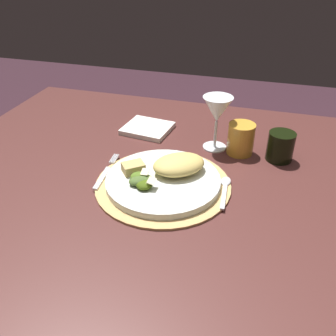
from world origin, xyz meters
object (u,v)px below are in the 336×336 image
dining_table (166,218)px  dark_tumbler (280,146)px  fork (105,173)px  napkin (148,128)px  wine_glass (217,111)px  dinner_plate (162,181)px  spoon (225,187)px  amber_tumbler (241,139)px

dining_table → dark_tumbler: bearing=34.3°
fork → napkin: (0.02, 0.27, -0.00)m
napkin → wine_glass: bearing=-13.1°
wine_glass → dark_tumbler: size_ratio=1.93×
dining_table → napkin: (-0.13, 0.25, 0.13)m
fork → dark_tumbler: 0.47m
dining_table → dinner_plate: bearing=-94.0°
spoon → amber_tumbler: amber_tumbler is taller
fork → dining_table: bearing=8.2°
dining_table → fork: 0.20m
amber_tumbler → dark_tumbler: 0.11m
dinner_plate → fork: bearing=179.0°
dinner_plate → dark_tumbler: (0.27, 0.21, 0.03)m
napkin → dark_tumbler: bearing=-9.6°
spoon → dark_tumbler: 0.22m
dining_table → dark_tumbler: (0.27, 0.18, 0.16)m
spoon → amber_tumbler: size_ratio=1.51×
napkin → wine_glass: size_ratio=0.91×
dark_tumbler → dinner_plate: bearing=-142.4°
dinner_plate → spoon: dinner_plate is taller
napkin → amber_tumbler: size_ratio=1.59×
dining_table → fork: fork is taller
wine_glass → fork: bearing=-137.5°
dining_table → dinner_plate: 0.14m
fork → amber_tumbler: amber_tumbler is taller
dark_tumbler → fork: bearing=-154.1°
dinner_plate → napkin: 0.31m
dinner_plate → napkin: (-0.13, 0.28, -0.01)m
dinner_plate → spoon: bearing=9.0°
amber_tumbler → fork: bearing=-146.1°
napkin → fork: bearing=-94.4°
dining_table → dinner_plate: dinner_plate is taller
napkin → dinner_plate: bearing=-64.5°
dinner_plate → wine_glass: wine_glass is taller
dining_table → spoon: (0.15, -0.00, 0.13)m
spoon → napkin: bearing=138.2°
fork → wine_glass: bearing=42.5°
dinner_plate → dark_tumbler: 0.34m
fork → spoon: 0.30m
spoon → amber_tumbler: 0.19m
napkin → dark_tumbler: dark_tumbler is taller
fork → wine_glass: (0.24, 0.22, 0.11)m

